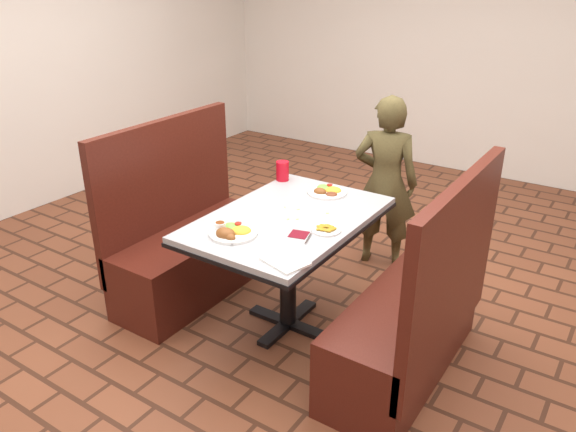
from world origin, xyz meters
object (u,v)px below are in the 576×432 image
(booth_bench_left, at_px, (190,246))
(diner_person, at_px, (385,183))
(booth_bench_right, at_px, (413,322))
(red_tumbler, at_px, (283,171))
(plantain_plate, at_px, (326,229))
(dining_table, at_px, (288,231))
(far_dinner_plate, at_px, (328,190))
(near_dinner_plate, at_px, (232,230))

(booth_bench_left, xyz_separation_m, diner_person, (0.91, 1.09, 0.31))
(booth_bench_right, height_order, red_tumbler, booth_bench_right)
(booth_bench_left, xyz_separation_m, plantain_plate, (1.08, -0.05, 0.43))
(dining_table, distance_m, red_tumbler, 0.62)
(dining_table, bearing_deg, plantain_plate, -10.21)
(booth_bench_right, height_order, far_dinner_plate, booth_bench_right)
(diner_person, height_order, near_dinner_plate, diner_person)
(booth_bench_left, height_order, diner_person, diner_person)
(far_dinner_plate, height_order, red_tumbler, red_tumbler)
(diner_person, bearing_deg, near_dinner_plate, 65.82)
(diner_person, height_order, far_dinner_plate, diner_person)
(red_tumbler, bearing_deg, diner_person, 52.40)
(diner_person, relative_size, plantain_plate, 7.95)
(booth_bench_left, xyz_separation_m, red_tumbler, (0.44, 0.47, 0.49))
(dining_table, height_order, near_dinner_plate, near_dinner_plate)
(booth_bench_left, distance_m, far_dinner_plate, 1.02)
(dining_table, relative_size, plantain_plate, 7.58)
(dining_table, bearing_deg, booth_bench_left, 180.00)
(red_tumbler, bearing_deg, far_dinner_plate, -6.05)
(diner_person, distance_m, plantain_plate, 1.16)
(booth_bench_right, xyz_separation_m, red_tumbler, (-1.16, 0.47, 0.49))
(booth_bench_right, height_order, diner_person, diner_person)
(booth_bench_left, bearing_deg, plantain_plate, -2.69)
(dining_table, xyz_separation_m, plantain_plate, (0.28, -0.05, 0.11))
(diner_person, relative_size, far_dinner_plate, 5.12)
(dining_table, distance_m, plantain_plate, 0.31)
(diner_person, bearing_deg, dining_table, 68.67)
(red_tumbler, bearing_deg, plantain_plate, -39.28)
(far_dinner_plate, relative_size, red_tumbler, 1.92)
(booth_bench_right, relative_size, near_dinner_plate, 4.63)
(booth_bench_left, relative_size, diner_person, 0.94)
(near_dinner_plate, height_order, far_dinner_plate, near_dinner_plate)
(booth_bench_left, distance_m, plantain_plate, 1.16)
(booth_bench_left, xyz_separation_m, booth_bench_right, (1.60, 0.00, 0.00))
(plantain_plate, bearing_deg, near_dinner_plate, -141.20)
(near_dinner_plate, distance_m, red_tumbler, 0.88)
(diner_person, xyz_separation_m, far_dinner_plate, (-0.10, -0.66, 0.14))
(near_dinner_plate, bearing_deg, far_dinner_plate, 81.26)
(booth_bench_left, height_order, booth_bench_right, same)
(near_dinner_plate, bearing_deg, dining_table, 72.97)
(plantain_plate, distance_m, red_tumbler, 0.83)
(diner_person, xyz_separation_m, red_tumbler, (-0.48, -0.62, 0.18))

